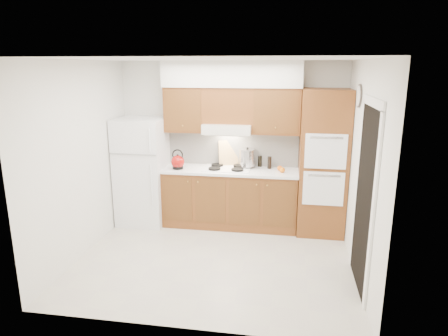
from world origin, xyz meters
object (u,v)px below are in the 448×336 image
(kettle, at_px, (178,162))
(fridge, at_px, (143,171))
(stock_pot, at_px, (247,158))
(oven_cabinet, at_px, (323,163))

(kettle, bearing_deg, fridge, -165.58)
(fridge, distance_m, kettle, 0.65)
(kettle, distance_m, stock_pot, 1.10)
(fridge, distance_m, stock_pot, 1.71)
(oven_cabinet, height_order, kettle, oven_cabinet)
(stock_pot, bearing_deg, oven_cabinet, -8.19)
(fridge, height_order, kettle, fridge)
(fridge, relative_size, stock_pot, 6.52)
(oven_cabinet, bearing_deg, stock_pot, 171.81)
(oven_cabinet, distance_m, kettle, 2.23)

